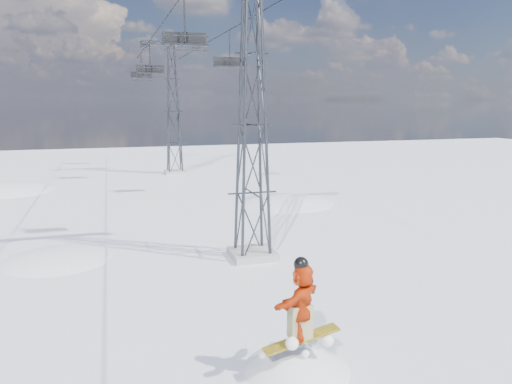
{
  "coord_description": "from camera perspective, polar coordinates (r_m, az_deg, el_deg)",
  "views": [
    {
      "loc": [
        -4.7,
        -11.22,
        6.48
      ],
      "look_at": [
        -0.3,
        3.72,
        3.6
      ],
      "focal_mm": 35.0,
      "sensor_mm": 36.0,
      "label": 1
    }
  ],
  "objects": [
    {
      "name": "lift_chair_mid",
      "position": [
        33.2,
        -3.04,
        14.52
      ],
      "size": [
        2.04,
        0.59,
        2.53
      ],
      "color": "black",
      "rests_on": "ground"
    },
    {
      "name": "ground",
      "position": [
        13.78,
        5.86,
        -17.62
      ],
      "size": [
        120.0,
        120.0,
        0.0
      ],
      "primitive_type": "plane",
      "color": "white",
      "rests_on": "ground"
    },
    {
      "name": "lift_tower_far",
      "position": [
        44.57,
        -9.42,
        9.04
      ],
      "size": [
        5.2,
        1.8,
        11.43
      ],
      "color": "#999999",
      "rests_on": "ground"
    },
    {
      "name": "lift_chair_extra",
      "position": [
        50.26,
        -12.94,
        12.88
      ],
      "size": [
        2.06,
        0.59,
        2.55
      ],
      "color": "black",
      "rests_on": "ground"
    },
    {
      "name": "haul_cables",
      "position": [
        31.51,
        -6.52,
        18.39
      ],
      "size": [
        4.46,
        51.0,
        0.06
      ],
      "color": "black",
      "rests_on": "ground"
    },
    {
      "name": "lift_tower_near",
      "position": [
        20.01,
        -0.43,
        7.59
      ],
      "size": [
        5.2,
        1.8,
        11.43
      ],
      "color": "#999999",
      "rests_on": "ground"
    },
    {
      "name": "snow_terrain",
      "position": [
        36.22,
        -15.39,
        -16.25
      ],
      "size": [
        39.0,
        37.0,
        22.0
      ],
      "color": "white",
      "rests_on": "ground"
    },
    {
      "name": "lift_chair_near",
      "position": [
        22.27,
        -8.12,
        16.81
      ],
      "size": [
        1.89,
        0.54,
        2.34
      ],
      "color": "black",
      "rests_on": "ground"
    },
    {
      "name": "lift_chair_far",
      "position": [
        40.18,
        -11.99,
        13.48
      ],
      "size": [
        2.13,
        0.61,
        2.64
      ],
      "color": "black",
      "rests_on": "ground"
    }
  ]
}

